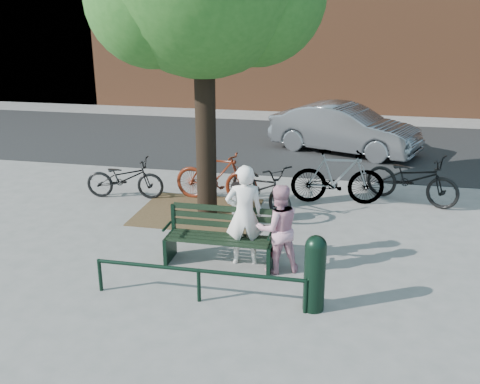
% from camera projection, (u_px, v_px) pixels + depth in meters
% --- Properties ---
extents(ground, '(90.00, 90.00, 0.00)m').
position_uv_depth(ground, '(220.00, 264.00, 8.71)').
color(ground, gray).
rests_on(ground, ground).
extents(dirt_pit, '(2.40, 2.00, 0.02)m').
position_uv_depth(dirt_pit, '(198.00, 212.00, 10.94)').
color(dirt_pit, brown).
rests_on(dirt_pit, ground).
extents(road, '(40.00, 7.00, 0.01)m').
position_uv_depth(road, '(285.00, 143.00, 16.58)').
color(road, black).
rests_on(road, ground).
extents(park_bench, '(1.74, 0.54, 0.97)m').
position_uv_depth(park_bench, '(220.00, 235.00, 8.63)').
color(park_bench, black).
rests_on(park_bench, ground).
extents(guard_railing, '(3.06, 0.06, 0.51)m').
position_uv_depth(guard_railing, '(199.00, 275.00, 7.47)').
color(guard_railing, black).
rests_on(guard_railing, ground).
extents(person_left, '(0.68, 0.52, 1.66)m').
position_uv_depth(person_left, '(244.00, 215.00, 8.51)').
color(person_left, white).
rests_on(person_left, ground).
extents(person_right, '(0.85, 0.77, 1.43)m').
position_uv_depth(person_right, '(278.00, 229.00, 8.27)').
color(person_right, pink).
rests_on(person_right, ground).
extents(bollard, '(0.29, 0.29, 1.10)m').
position_uv_depth(bollard, '(315.00, 271.00, 7.21)').
color(bollard, black).
rests_on(bollard, ground).
extents(litter_bin, '(0.39, 0.39, 0.79)m').
position_uv_depth(litter_bin, '(241.00, 204.00, 10.23)').
color(litter_bin, gray).
rests_on(litter_bin, ground).
extents(bicycle_a, '(1.77, 0.78, 0.90)m').
position_uv_depth(bicycle_a, '(125.00, 178.00, 11.66)').
color(bicycle_a, black).
rests_on(bicycle_a, ground).
extents(bicycle_b, '(1.90, 0.73, 1.12)m').
position_uv_depth(bicycle_b, '(216.00, 176.00, 11.42)').
color(bicycle_b, '#531A0B').
rests_on(bicycle_b, ground).
extents(bicycle_c, '(1.92, 1.89, 1.05)m').
position_uv_depth(bicycle_c, '(261.00, 187.00, 10.83)').
color(bicycle_c, black).
rests_on(bicycle_c, ground).
extents(bicycle_d, '(2.01, 0.75, 1.18)m').
position_uv_depth(bicycle_d, '(338.00, 177.00, 11.28)').
color(bicycle_d, gray).
rests_on(bicycle_d, ground).
extents(bicycle_e, '(2.13, 1.51, 1.06)m').
position_uv_depth(bicycle_e, '(412.00, 178.00, 11.37)').
color(bicycle_e, black).
rests_on(bicycle_e, ground).
extents(parked_car, '(4.49, 2.88, 1.40)m').
position_uv_depth(parked_car, '(344.00, 129.00, 15.34)').
color(parked_car, slate).
rests_on(parked_car, ground).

